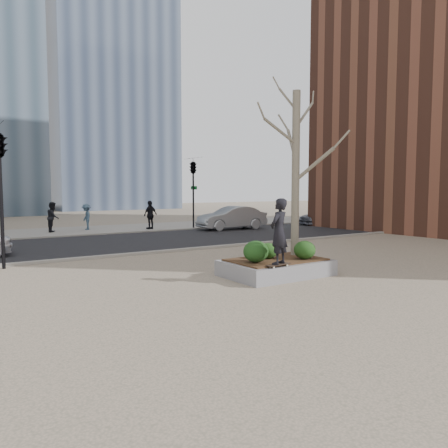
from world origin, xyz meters
TOP-DOWN VIEW (x-y plane):
  - ground at (0.00, 0.00)m, footprint 120.00×120.00m
  - street at (0.00, 10.00)m, footprint 60.00×8.00m
  - far_sidewalk at (0.00, 17.00)m, footprint 60.00×6.00m
  - planter at (1.00, 0.00)m, footprint 3.00×2.00m
  - planter_mulch at (1.00, 0.00)m, footprint 2.70×1.70m
  - sycamore_tree at (2.00, 0.30)m, footprint 2.80×2.80m
  - shrub_left at (0.15, -0.13)m, footprint 0.71×0.71m
  - shrub_middle at (0.85, 0.18)m, footprint 0.54×0.54m
  - shrub_right at (1.67, -0.48)m, footprint 0.63×0.63m
  - skateboard at (0.34, -0.88)m, footprint 0.80×0.29m
  - skateboarder at (0.34, -0.88)m, footprint 0.75×0.63m
  - car_silver at (8.15, 12.66)m, footprint 4.46×1.88m
  - car_third at (15.76, 12.03)m, footprint 4.31×2.34m
  - pedestrian_a at (-1.55, 16.95)m, footprint 0.92×1.03m
  - pedestrian_b at (0.47, 17.24)m, footprint 0.64×1.05m
  - pedestrian_c at (3.93, 15.51)m, footprint 1.13×0.78m
  - traffic_light_near at (-5.50, 5.60)m, footprint 0.60×2.48m
  - traffic_light_far at (6.50, 14.60)m, footprint 0.60×2.48m

SIDE VIEW (x-z plane):
  - ground at x=0.00m, z-range 0.00..0.00m
  - street at x=0.00m, z-range 0.00..0.02m
  - far_sidewalk at x=0.00m, z-range 0.00..0.02m
  - planter at x=1.00m, z-range 0.00..0.45m
  - planter_mulch at x=1.00m, z-range 0.45..0.49m
  - skateboard at x=0.34m, z-range 0.45..0.53m
  - car_third at x=15.76m, z-range 0.02..1.20m
  - shrub_middle at x=0.85m, z-range 0.49..0.95m
  - car_silver at x=8.15m, z-range 0.02..1.45m
  - shrub_right at x=1.67m, z-range 0.49..1.03m
  - shrub_left at x=0.15m, z-range 0.49..1.09m
  - pedestrian_b at x=0.47m, z-range 0.02..1.61m
  - pedestrian_a at x=-1.55m, z-range 0.02..1.77m
  - pedestrian_c at x=3.93m, z-range 0.02..1.81m
  - skateboarder at x=0.34m, z-range 0.52..2.28m
  - traffic_light_near at x=-5.50m, z-range 0.00..4.50m
  - traffic_light_far at x=6.50m, z-range 0.00..4.50m
  - sycamore_tree at x=2.00m, z-range 0.49..7.09m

